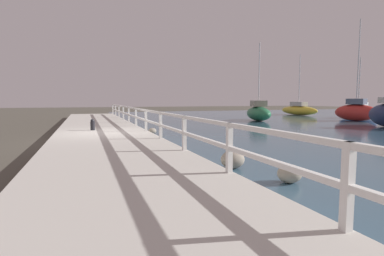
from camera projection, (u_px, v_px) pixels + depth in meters
The scene contains 11 objects.
ground_plane at pixel (103, 141), 12.69m from camera, with size 120.00×120.00×0.00m, color #4C473D.
dock_walkway at pixel (103, 137), 12.67m from camera, with size 3.87×36.00×0.34m.
railing at pixel (146, 116), 13.21m from camera, with size 0.10×32.50×0.95m.
boulder_water_edge at pixel (152, 131), 15.05m from camera, with size 0.41×0.37×0.31m.
boulder_mid_strip at pixel (233, 159), 7.52m from camera, with size 0.61×0.55×0.46m.
boulder_downstream at pixel (290, 174), 6.21m from camera, with size 0.52×0.47×0.39m.
mooring_bollard at pixel (93, 125), 13.58m from camera, with size 0.20×0.20×0.51m.
sailboat_green at pixel (258, 113), 24.61m from camera, with size 2.56×4.52×6.36m.
sailboat_blue at pixel (358, 112), 28.05m from camera, with size 2.12×3.65×5.63m.
sailboat_red at pixel (356, 111), 24.36m from camera, with size 2.44×3.57×8.12m.
sailboat_yellow at pixel (298, 110), 33.95m from camera, with size 1.29×5.91×6.77m.
Camera 1 is at (-0.72, -13.11, 1.72)m, focal length 28.00 mm.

